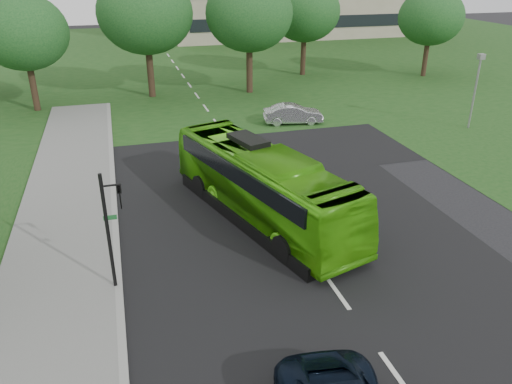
% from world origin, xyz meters
% --- Properties ---
extents(ground, '(160.00, 160.00, 0.00)m').
position_xyz_m(ground, '(0.00, 0.00, 0.00)').
color(ground, black).
rests_on(ground, ground).
extents(street_surfaces, '(120.00, 120.00, 0.15)m').
position_xyz_m(street_surfaces, '(-0.38, 22.75, 0.03)').
color(street_surfaces, black).
rests_on(street_surfaces, ground).
extents(tree_park_a, '(6.22, 6.22, 8.26)m').
position_xyz_m(tree_park_a, '(-12.22, 24.89, 5.60)').
color(tree_park_a, black).
rests_on(tree_park_a, ground).
extents(tree_park_b, '(7.36, 7.36, 9.65)m').
position_xyz_m(tree_park_b, '(-3.56, 26.77, 6.51)').
color(tree_park_b, black).
rests_on(tree_park_b, ground).
extents(tree_park_c, '(7.00, 7.00, 9.29)m').
position_xyz_m(tree_park_c, '(4.52, 25.97, 6.30)').
color(tree_park_c, black).
rests_on(tree_park_c, ground).
extents(tree_park_d, '(6.56, 6.56, 8.67)m').
position_xyz_m(tree_park_d, '(11.39, 31.48, 5.87)').
color(tree_park_d, black).
rests_on(tree_park_d, ground).
extents(tree_park_e, '(5.97, 5.97, 7.96)m').
position_xyz_m(tree_park_e, '(22.41, 27.70, 5.41)').
color(tree_park_e, black).
rests_on(tree_park_e, ground).
extents(bus, '(5.79, 11.49, 3.12)m').
position_xyz_m(bus, '(-0.89, 3.94, 1.56)').
color(bus, '#47AF11').
rests_on(bus, ground).
extents(sedan, '(4.18, 2.03, 1.32)m').
position_xyz_m(sedan, '(5.06, 16.58, 0.66)').
color(sedan, silver).
rests_on(sedan, ground).
extents(traffic_light, '(0.68, 0.19, 4.27)m').
position_xyz_m(traffic_light, '(-7.07, 0.25, 2.51)').
color(traffic_light, black).
rests_on(traffic_light, ground).
extents(camera_pole, '(0.49, 0.45, 4.85)m').
position_xyz_m(camera_pole, '(16.00, 12.37, 3.13)').
color(camera_pole, gray).
rests_on(camera_pole, ground).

